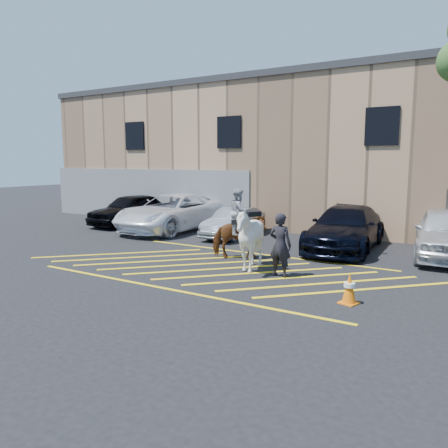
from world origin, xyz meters
The scene contains 12 objects.
ground centered at (0.00, 0.00, 0.00)m, with size 90.00×90.00×0.00m, color black.
car_black_suv centered at (-8.77, 5.16, 0.80)m, with size 1.88×4.67×1.59m, color black.
car_white_pickup centered at (-5.82, 4.85, 0.85)m, with size 2.82×6.12×1.70m, color white.
car_silver_sedan centered at (-2.49, 4.81, 0.62)m, with size 1.32×3.79×1.25m, color gray.
car_blue_suv centered at (2.37, 4.66, 0.79)m, with size 2.21×5.44×1.58m, color black.
car_white_suv centered at (5.70, 4.96, 0.85)m, with size 2.00×4.97×1.69m, color silver.
handler centered at (1.90, -0.18, 0.91)m, with size 0.66×0.43×1.81m, color black.
warehouse centered at (-0.01, 11.99, 3.65)m, with size 32.42×10.20×7.30m.
hatching_zone centered at (0.00, -0.30, 0.01)m, with size 12.60×5.12×0.01m.
mounted_bay centered at (-0.20, 1.18, 0.95)m, with size 1.95×1.50×2.34m.
saddled_white centered at (0.83, -0.01, 0.97)m, with size 2.21×2.29×1.93m.
traffic_cone centered at (4.22, -1.54, 0.37)m, with size 0.48×0.48×0.73m.
Camera 1 is at (6.78, -11.27, 3.24)m, focal length 35.00 mm.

